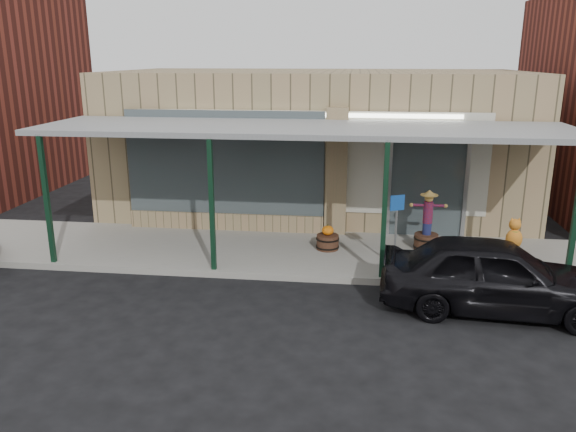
# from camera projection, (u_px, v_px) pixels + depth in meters

# --- Properties ---
(ground) EXTENTS (120.00, 120.00, 0.00)m
(ground) POSITION_uv_depth(u_px,v_px,m) (283.00, 325.00, 10.00)
(ground) COLOR black
(ground) RESTS_ON ground
(sidewalk) EXTENTS (40.00, 3.20, 0.15)m
(sidewalk) POSITION_uv_depth(u_px,v_px,m) (303.00, 253.00, 13.42)
(sidewalk) COLOR gray
(sidewalk) RESTS_ON ground
(storefront) EXTENTS (12.00, 6.25, 4.20)m
(storefront) POSITION_uv_depth(u_px,v_px,m) (318.00, 142.00, 17.22)
(storefront) COLOR #8E7B57
(storefront) RESTS_ON ground
(awning) EXTENTS (12.00, 3.00, 3.04)m
(awning) POSITION_uv_depth(u_px,v_px,m) (304.00, 130.00, 12.57)
(awning) COLOR gray
(awning) RESTS_ON ground
(block_buildings_near) EXTENTS (61.00, 8.00, 8.00)m
(block_buildings_near) POSITION_uv_depth(u_px,v_px,m) (385.00, 84.00, 17.51)
(block_buildings_near) COLOR maroon
(block_buildings_near) RESTS_ON ground
(barrel_scarecrow) EXTENTS (0.85, 0.74, 1.46)m
(barrel_scarecrow) POSITION_uv_depth(u_px,v_px,m) (427.00, 229.00, 13.35)
(barrel_scarecrow) COLOR #4E2E1F
(barrel_scarecrow) RESTS_ON sidewalk
(barrel_pumpkin) EXTENTS (0.69, 0.69, 0.63)m
(barrel_pumpkin) POSITION_uv_depth(u_px,v_px,m) (328.00, 240.00, 13.42)
(barrel_pumpkin) COLOR #4E2E1F
(barrel_pumpkin) RESTS_ON sidewalk
(handicap_sign) EXTENTS (0.31, 0.16, 1.61)m
(handicap_sign) POSITION_uv_depth(u_px,v_px,m) (396.00, 221.00, 12.11)
(handicap_sign) COLOR gray
(handicap_sign) RESTS_ON sidewalk
(parked_sedan) EXTENTS (4.28, 2.03, 1.58)m
(parked_sedan) POSITION_uv_depth(u_px,v_px,m) (495.00, 275.00, 10.39)
(parked_sedan) COLOR black
(parked_sedan) RESTS_ON ground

